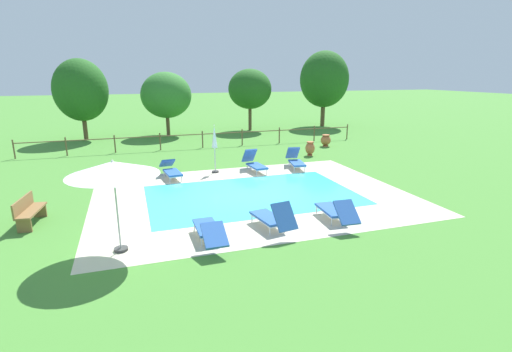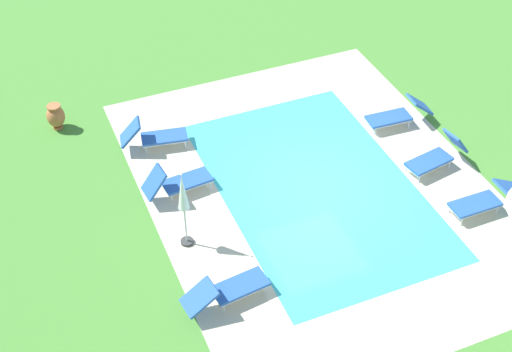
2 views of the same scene
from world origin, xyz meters
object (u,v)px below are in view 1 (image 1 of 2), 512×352
Objects in this scene: tree_east_mid at (324,79)px; sun_lounger_north_near_steps at (171,170)px; sun_lounger_south_mid at (273,218)px; terracotta_urn_near_fence at (326,140)px; wooden_bench_lawn_side at (29,210)px; tree_far_west at (166,95)px; sun_lounger_north_far at (336,211)px; sun_lounger_north_end at (209,230)px; patio_umbrella_closed_row_west at (214,141)px; tree_west_mid at (250,89)px; patio_umbrella_open_foreground at (113,169)px; tree_centre at (81,90)px; terracotta_urn_by_tree at (310,148)px; sun_lounger_north_mid at (255,163)px; sun_lounger_south_near_corner at (296,160)px.

sun_lounger_north_near_steps is at bearing -137.45° from tree_east_mid.
sun_lounger_south_mid is 24.14m from tree_east_mid.
tree_east_mid reaches higher than terracotta_urn_near_fence.
wooden_bench_lawn_side is 0.33× the size of tree_far_west.
tree_east_mid is at bearing 63.06° from sun_lounger_north_far.
tree_east_mid is (14.39, 20.56, 3.66)m from sun_lounger_north_end.
tree_west_mid is at bearing 65.77° from patio_umbrella_closed_row_west.
terracotta_urn_near_fence is at bearing 62.90° from sun_lounger_north_far.
tree_centre is (-2.47, 19.08, 1.19)m from patio_umbrella_open_foreground.
patio_umbrella_closed_row_west reaches higher than sun_lounger_north_end.
tree_far_west is at bearing 94.28° from patio_umbrella_closed_row_west.
terracotta_urn_by_tree is at bearing 68.31° from sun_lounger_north_far.
tree_east_mid reaches higher than sun_lounger_north_far.
sun_lounger_north_far is 23.16m from tree_east_mid.
wooden_bench_lawn_side is (-8.61, -4.10, 0.07)m from sun_lounger_north_mid.
sun_lounger_north_near_steps is 1.02× the size of sun_lounger_north_end.
sun_lounger_north_end is 15.38m from terracotta_urn_near_fence.
patio_umbrella_closed_row_west is (-3.94, 0.37, 1.12)m from sun_lounger_south_near_corner.
tree_east_mid is at bearing 3.05° from tree_west_mid.
sun_lounger_north_far is at bearing -0.04° from patio_umbrella_open_foreground.
tree_east_mid reaches higher than tree_west_mid.
terracotta_urn_by_tree is (5.78, 9.27, 0.03)m from sun_lounger_south_mid.
patio_umbrella_closed_row_west is 8.19m from wooden_bench_lawn_side.
sun_lounger_north_near_steps is at bearing 107.51° from sun_lounger_south_mid.
terracotta_urn_by_tree is at bearing -56.04° from tree_far_west.
sun_lounger_south_near_corner is at bearing -68.82° from tree_far_west.
sun_lounger_north_end is at bearing -110.54° from tree_west_mid.
sun_lounger_south_mid is at bearing -89.06° from patio_umbrella_closed_row_west.
patio_umbrella_open_foreground is 26.41m from tree_east_mid.
sun_lounger_north_end is 0.85× the size of patio_umbrella_open_foreground.
tree_west_mid reaches higher than terracotta_urn_near_fence.
terracotta_urn_near_fence is at bearing -27.07° from tree_centre.
sun_lounger_north_end is at bearing -130.29° from terracotta_urn_near_fence.
sun_lounger_north_near_steps is 2.81× the size of terracotta_urn_near_fence.
patio_umbrella_closed_row_west is 13.67m from tree_centre.
sun_lounger_south_near_corner is 10.76m from patio_umbrella_open_foreground.
tree_centre is (-6.60, 11.82, 1.90)m from patio_umbrella_closed_row_west.
tree_west_mid is (-0.16, 10.73, 2.86)m from terracotta_urn_by_tree.
tree_west_mid is (9.87, 20.02, 1.08)m from patio_umbrella_open_foreground.
tree_far_west is (0.91, 19.57, 2.60)m from sun_lounger_north_end.
sun_lounger_north_far is 0.32× the size of tree_east_mid.
sun_lounger_south_near_corner is at bearing -122.59° from tree_east_mid.
wooden_bench_lawn_side is (-6.90, 2.76, 0.07)m from sun_lounger_south_mid.
sun_lounger_north_mid reaches higher than sun_lounger_south_near_corner.
sun_lounger_north_far is 1.03× the size of sun_lounger_south_near_corner.
sun_lounger_north_end is 7.74m from patio_umbrella_closed_row_west.
wooden_bench_lawn_side is at bearing 162.77° from sun_lounger_north_far.
sun_lounger_north_mid is at bearing 62.70° from sun_lounger_north_end.
tree_west_mid is (12.53, 17.24, 2.83)m from wooden_bench_lawn_side.
sun_lounger_north_end is at bearing -88.03° from sun_lounger_north_near_steps.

